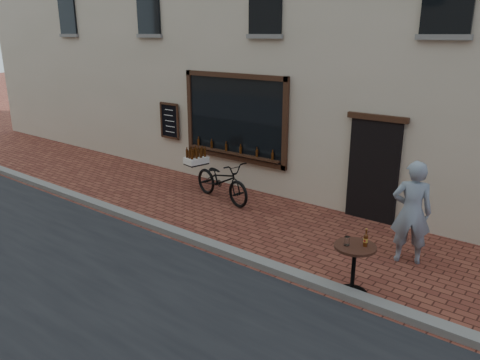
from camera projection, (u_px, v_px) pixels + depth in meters
The scene contains 5 objects.
ground at pixel (199, 250), 8.85m from camera, with size 90.00×90.00×0.00m, color maroon.
kerb at pixel (206, 243), 8.98m from camera, with size 90.00×0.25×0.12m, color slate.
cargo_bicycle at pixel (221, 179), 11.37m from camera, with size 2.31×1.06×1.09m.
bistro_table at pixel (354, 260), 7.19m from camera, with size 0.65×0.65×1.11m.
pedestrian at pixel (411, 212), 8.15m from camera, with size 0.68×0.45×1.87m, color gray.
Camera 1 is at (5.60, -5.83, 3.91)m, focal length 35.00 mm.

